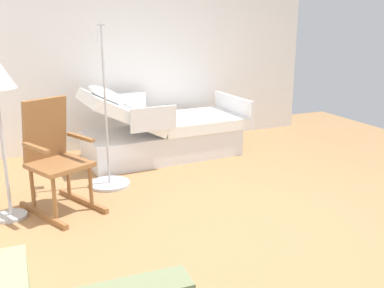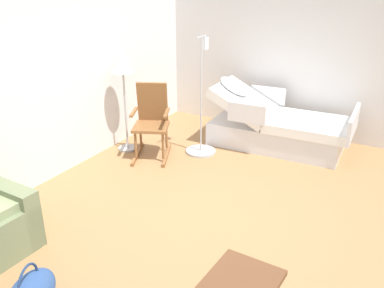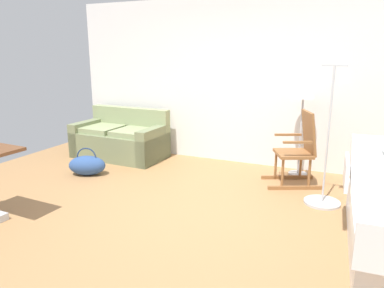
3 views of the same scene
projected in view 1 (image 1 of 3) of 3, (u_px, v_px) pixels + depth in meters
ground_plane at (264, 224)px, 3.91m from camera, size 7.33×7.33×0.00m
side_wall at (151, 47)px, 6.16m from camera, size 0.10×4.82×2.70m
hospital_bed at (162, 133)px, 5.73m from camera, size 1.07×2.12×1.03m
rocking_chair at (55, 158)px, 4.09m from camera, size 0.89×0.75×1.05m
iv_pole at (108, 163)px, 4.75m from camera, size 0.44×0.44×1.69m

